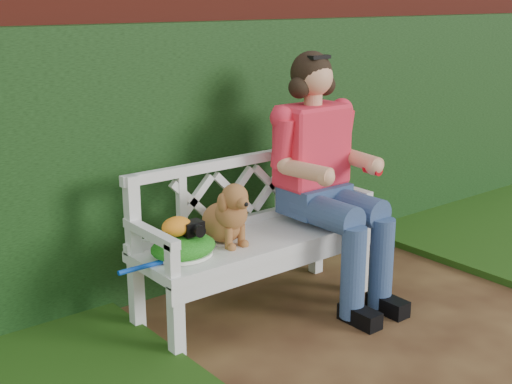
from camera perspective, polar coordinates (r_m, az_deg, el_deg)
ground at (r=3.88m, az=14.97°, el=-13.06°), size 60.00×60.00×0.00m
brick_wall at (r=4.82m, az=-2.49°, el=7.02°), size 10.00×0.30×2.20m
ivy_hedge at (r=4.69m, az=-0.87°, el=3.68°), size 10.00×0.18×1.70m
garden_bench at (r=4.16m, az=0.00°, el=-6.77°), size 1.59×0.62×0.48m
seated_woman at (r=4.27m, az=5.16°, el=1.54°), size 0.93×1.06×1.58m
dog at (r=3.91m, az=-2.56°, el=-1.64°), size 0.35×0.40×0.38m
tennis_racket at (r=3.74m, az=-6.21°, el=-5.35°), size 0.64×0.45×0.03m
green_bag at (r=3.74m, az=-6.08°, el=-4.52°), size 0.43×0.37×0.13m
camera_item at (r=3.72m, az=-5.34°, el=-3.00°), size 0.11×0.09×0.08m
baseball_glove at (r=3.69m, az=-6.63°, el=-2.88°), size 0.20×0.18×0.11m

